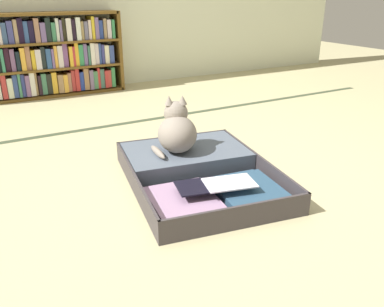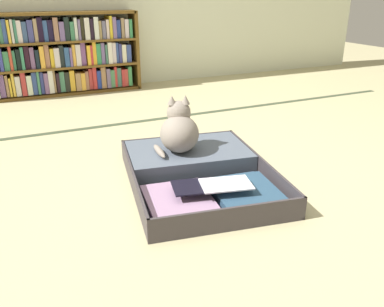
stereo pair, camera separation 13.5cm
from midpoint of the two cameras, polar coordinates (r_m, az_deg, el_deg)
The scene contains 5 objects.
ground_plane at distance 1.84m, azimuth -1.77°, elevation -6.14°, with size 10.00×10.00×0.00m, color tan.
tatami_border at distance 2.86m, azimuth -12.74°, elevation 3.90°, with size 4.80×0.05×0.00m.
bookshelf at distance 3.78m, azimuth -21.55°, elevation 12.65°, with size 1.35×0.22×0.70m.
open_suitcase at distance 2.00m, azimuth -1.52°, elevation -2.31°, with size 0.78×0.95×0.10m.
black_cat at distance 2.04m, azimuth -4.09°, elevation 3.22°, with size 0.27×0.29×0.28m.
Camera 1 is at (-0.79, -1.41, 0.87)m, focal length 37.54 mm.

